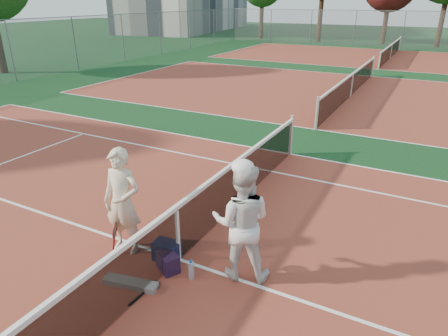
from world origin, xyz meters
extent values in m
plane|color=#0E3316|center=(0.00, 0.00, 0.00)|extent=(130.00, 130.00, 0.00)
cube|color=maroon|center=(0.00, 0.00, 0.00)|extent=(23.77, 10.97, 0.01)
cube|color=maroon|center=(0.00, 13.50, 0.00)|extent=(23.77, 10.97, 0.01)
cube|color=maroon|center=(0.00, 27.00, 0.00)|extent=(23.77, 10.97, 0.01)
imported|color=beige|center=(-0.95, -0.16, 0.92)|extent=(0.72, 0.52, 1.83)
imported|color=silver|center=(1.06, 0.16, 0.93)|extent=(1.08, 0.96, 1.86)
cube|color=black|center=(-0.18, -0.08, 0.16)|extent=(0.43, 0.31, 0.33)
cube|color=black|center=(0.00, -0.30, 0.15)|extent=(0.44, 0.39, 0.30)
cube|color=#64605A|center=(-0.28, -0.88, 0.05)|extent=(0.88, 0.36, 0.09)
cylinder|color=silver|center=(0.44, -0.31, 0.15)|extent=(0.09, 0.09, 0.30)
cylinder|color=#382314|center=(-14.20, 36.81, 2.32)|extent=(0.44, 0.44, 4.65)
cylinder|color=#382314|center=(-7.90, 36.54, 2.65)|extent=(0.44, 0.44, 5.31)
cylinder|color=#382314|center=(-1.94, 37.22, 2.28)|extent=(0.44, 0.44, 4.57)
cylinder|color=#382314|center=(2.69, 36.66, 2.84)|extent=(0.44, 0.44, 5.68)
camera|label=1|loc=(3.21, -4.48, 3.98)|focal=32.00mm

